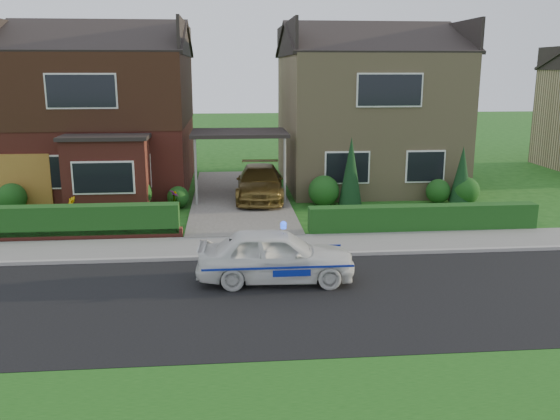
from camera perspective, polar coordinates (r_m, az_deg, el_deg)
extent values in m
plane|color=#174A13|center=(13.81, -2.65, -8.64)|extent=(120.00, 120.00, 0.00)
cube|color=black|center=(13.81, -2.65, -8.64)|extent=(60.00, 6.00, 0.02)
cube|color=#9E9993|center=(16.66, -3.14, -4.53)|extent=(60.00, 0.16, 0.12)
cube|color=slate|center=(17.66, -3.27, -3.51)|extent=(60.00, 2.00, 0.10)
cube|color=#666059|center=(24.35, -3.86, 1.22)|extent=(3.80, 12.00, 0.12)
cube|color=maroon|center=(27.40, -16.46, 8.07)|extent=(7.20, 8.00, 5.80)
cube|color=white|center=(24.08, -21.73, 3.40)|extent=(1.80, 0.08, 1.30)
cube|color=white|center=(23.38, -14.25, 3.67)|extent=(1.60, 0.08, 1.30)
cube|color=white|center=(23.39, -18.58, 10.80)|extent=(2.60, 0.08, 1.30)
cube|color=black|center=(27.32, -16.67, 11.10)|extent=(7.26, 8.06, 2.90)
cube|color=maroon|center=(22.85, -16.29, 3.20)|extent=(3.00, 1.40, 2.70)
cube|color=black|center=(22.66, -16.52, 6.73)|extent=(3.20, 1.60, 0.14)
cube|color=tan|center=(27.63, 8.13, 8.52)|extent=(7.20, 8.00, 5.80)
cube|color=white|center=(23.57, 6.48, 4.07)|extent=(1.80, 0.08, 1.30)
cube|color=white|center=(24.41, 13.80, 4.09)|extent=(1.60, 0.08, 1.30)
cube|color=white|center=(23.65, 10.51, 11.28)|extent=(2.60, 0.08, 1.30)
cube|color=black|center=(23.93, -3.96, 7.41)|extent=(3.80, 3.00, 0.14)
cylinder|color=gray|center=(22.75, -8.11, 3.56)|extent=(0.10, 0.10, 2.70)
cylinder|color=gray|center=(22.83, 0.46, 3.73)|extent=(0.10, 0.10, 2.70)
cube|color=brown|center=(24.38, -23.62, 2.51)|extent=(2.20, 0.10, 2.10)
cube|color=maroon|center=(19.49, -20.72, -2.36)|extent=(7.70, 0.25, 0.36)
cube|color=#133C14|center=(19.68, -20.57, -2.75)|extent=(7.50, 0.55, 0.90)
cube|color=#133C14|center=(19.91, 13.53, -2.07)|extent=(7.50, 0.55, 0.80)
sphere|color=#133C14|center=(24.12, -24.40, 1.09)|extent=(1.08, 1.08, 1.08)
sphere|color=#133C14|center=(22.82, -13.87, 1.57)|extent=(1.32, 1.32, 1.32)
sphere|color=#133C14|center=(22.97, -9.78, 1.23)|extent=(0.84, 0.84, 0.84)
sphere|color=#133C14|center=(22.97, 4.23, 1.85)|extent=(1.20, 1.20, 1.20)
sphere|color=#133C14|center=(24.26, 14.97, 1.76)|extent=(0.96, 0.96, 0.96)
sphere|color=#133C14|center=(24.34, 17.43, 1.78)|extent=(1.08, 1.08, 1.08)
cone|color=black|center=(22.83, 6.83, 3.51)|extent=(0.90, 0.90, 2.60)
cone|color=black|center=(24.17, 17.09, 3.07)|extent=(0.90, 0.90, 2.20)
imported|color=silver|center=(14.75, -0.40, -4.42)|extent=(1.77, 3.99, 1.33)
sphere|color=#193FF2|center=(14.56, 0.37, -1.60)|extent=(0.17, 0.17, 0.17)
cube|color=navy|center=(14.02, -0.12, -5.62)|extent=(3.60, 0.02, 0.05)
cube|color=navy|center=(15.52, -0.64, -3.72)|extent=(3.60, 0.02, 0.05)
ellipsoid|color=black|center=(14.53, -4.68, -3.64)|extent=(0.22, 0.17, 0.21)
sphere|color=white|center=(14.47, -4.62, -3.74)|extent=(0.11, 0.11, 0.11)
sphere|color=black|center=(14.47, -4.61, -3.13)|extent=(0.13, 0.13, 0.13)
cone|color=black|center=(14.46, -4.79, -2.87)|extent=(0.04, 0.04, 0.05)
cone|color=black|center=(14.46, -4.44, -2.86)|extent=(0.04, 0.04, 0.05)
imported|color=brown|center=(23.66, -1.95, 2.65)|extent=(2.11, 4.61, 1.31)
imported|color=gray|center=(22.51, -16.09, 0.63)|extent=(0.49, 0.38, 0.82)
imported|color=gray|center=(22.40, -19.55, 0.24)|extent=(0.53, 0.50, 0.77)
imported|color=gray|center=(22.40, -10.14, 0.85)|extent=(0.46, 0.46, 0.80)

